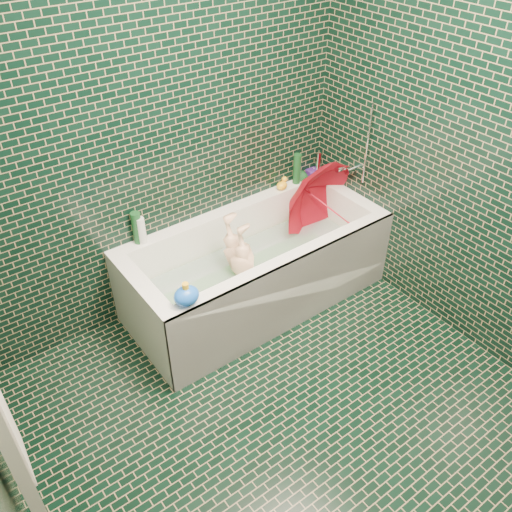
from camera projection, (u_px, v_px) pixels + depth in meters
floor at (303, 436)px, 2.86m from camera, size 2.80×2.80×0.00m
wall_back at (150, 125)px, 2.99m from camera, size 2.80×0.00×2.80m
bathtub at (257, 275)px, 3.58m from camera, size 1.70×0.75×0.55m
bath_mat at (256, 280)px, 3.63m from camera, size 1.35×0.47×0.01m
water at (256, 264)px, 3.54m from camera, size 1.48×0.53×0.00m
faucet at (354, 164)px, 3.63m from camera, size 0.18×0.19×0.55m
child at (244, 271)px, 3.46m from camera, size 0.84×0.37×0.29m
umbrella at (329, 208)px, 3.64m from camera, size 0.74×0.72×0.74m
soap_bottle_a at (318, 175)px, 3.97m from camera, size 0.11×0.11×0.24m
soap_bottle_b at (315, 177)px, 3.94m from camera, size 0.09×0.10×0.19m
soap_bottle_c at (302, 182)px, 3.89m from camera, size 0.15×0.15×0.15m
bottle_right_tall at (297, 169)px, 3.81m from camera, size 0.06×0.06×0.22m
bottle_right_pump at (318, 163)px, 3.91m from camera, size 0.06×0.06×0.19m
bottle_left_tall at (137, 228)px, 3.24m from camera, size 0.06×0.06×0.21m
bottle_left_short at (141, 231)px, 3.25m from camera, size 0.06×0.06×0.18m
rubber_duck at (282, 184)px, 3.78m from camera, size 0.11×0.09×0.09m
bath_toy at (186, 296)px, 2.82m from camera, size 0.17×0.15×0.14m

